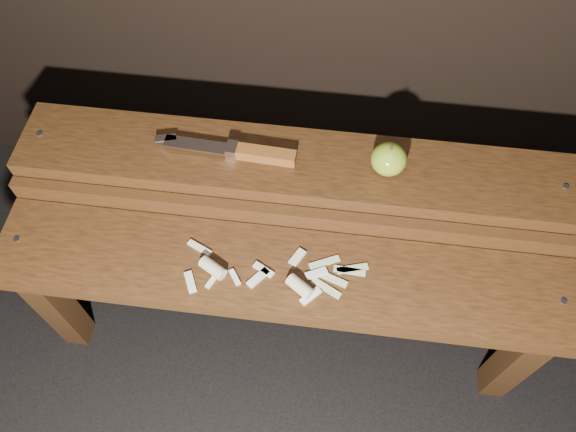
# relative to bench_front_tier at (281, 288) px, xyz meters

# --- Properties ---
(ground) EXTENTS (60.00, 60.00, 0.00)m
(ground) POSITION_rel_bench_front_tier_xyz_m (0.00, 0.06, -0.35)
(ground) COLOR black
(bench_front_tier) EXTENTS (1.20, 0.20, 0.42)m
(bench_front_tier) POSITION_rel_bench_front_tier_xyz_m (0.00, 0.00, 0.00)
(bench_front_tier) COLOR black
(bench_front_tier) RESTS_ON ground
(bench_rear_tier) EXTENTS (1.20, 0.21, 0.50)m
(bench_rear_tier) POSITION_rel_bench_front_tier_xyz_m (0.00, 0.23, 0.06)
(bench_rear_tier) COLOR black
(bench_rear_tier) RESTS_ON ground
(apple) EXTENTS (0.07, 0.07, 0.08)m
(apple) POSITION_rel_bench_front_tier_xyz_m (0.19, 0.23, 0.18)
(apple) COLOR olive
(apple) RESTS_ON bench_rear_tier
(knife) EXTENTS (0.31, 0.05, 0.03)m
(knife) POSITION_rel_bench_front_tier_xyz_m (-0.10, 0.23, 0.16)
(knife) COLOR brown
(knife) RESTS_ON bench_rear_tier
(apple_scraps) EXTENTS (0.38, 0.13, 0.03)m
(apple_scraps) POSITION_rel_bench_front_tier_xyz_m (-0.02, -0.01, 0.08)
(apple_scraps) COLOR beige
(apple_scraps) RESTS_ON bench_front_tier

